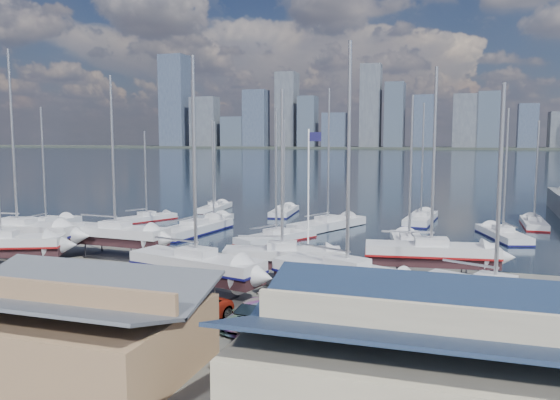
% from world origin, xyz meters
% --- Properties ---
extents(ground, '(1400.00, 1400.00, 0.00)m').
position_xyz_m(ground, '(0.00, -10.00, 0.00)').
color(ground, '#605E59').
rests_on(ground, ground).
extents(water, '(1400.00, 600.00, 0.40)m').
position_xyz_m(water, '(0.00, 300.00, -0.15)').
color(water, '#172A35').
rests_on(water, ground).
extents(far_shore, '(1400.00, 80.00, 2.20)m').
position_xyz_m(far_shore, '(0.00, 560.00, 1.10)').
color(far_shore, '#2D332D').
rests_on(far_shore, ground).
extents(skyline, '(639.14, 43.80, 107.69)m').
position_xyz_m(skyline, '(-7.83, 553.76, 39.09)').
color(skyline, '#475166').
rests_on(skyline, far_shore).
extents(shed_grey, '(12.60, 8.40, 4.17)m').
position_xyz_m(shed_grey, '(0.00, -26.00, 2.15)').
color(shed_grey, '#8C6B4C').
rests_on(shed_grey, ground).
extents(shed_blue, '(13.65, 9.45, 4.71)m').
position_xyz_m(shed_blue, '(16.00, -26.00, 2.42)').
color(shed_blue, '#BFB293').
rests_on(shed_blue, ground).
extents(sailboat_cradle_0, '(11.77, 4.56, 18.35)m').
position_xyz_m(sailboat_cradle_0, '(-20.40, -7.07, 2.19)').
color(sailboat_cradle_0, '#2D2D33').
rests_on(sailboat_cradle_0, ground).
extents(sailboat_cradle_1, '(10.01, 6.24, 15.71)m').
position_xyz_m(sailboat_cradle_1, '(-17.87, -11.54, 2.06)').
color(sailboat_cradle_1, '#2D2D33').
rests_on(sailboat_cradle_1, ground).
extents(sailboat_cradle_2, '(9.99, 3.34, 16.06)m').
position_xyz_m(sailboat_cradle_2, '(-11.87, -4.62, 2.08)').
color(sailboat_cradle_2, '#2D2D33').
rests_on(sailboat_cradle_2, ground).
extents(sailboat_cradle_3, '(10.25, 5.06, 15.96)m').
position_xyz_m(sailboat_cradle_3, '(0.45, -13.32, 2.07)').
color(sailboat_cradle_3, '#2D2D33').
rests_on(sailboat_cradle_3, ground).
extents(sailboat_cradle_4, '(8.87, 4.56, 14.10)m').
position_xyz_m(sailboat_cradle_4, '(4.97, -8.39, 1.98)').
color(sailboat_cradle_4, '#2D2D33').
rests_on(sailboat_cradle_4, ground).
extents(sailboat_cradle_5, '(10.37, 6.76, 16.31)m').
position_xyz_m(sailboat_cradle_5, '(10.75, -13.45, 2.09)').
color(sailboat_cradle_5, '#2D2D33').
rests_on(sailboat_cradle_5, ground).
extents(sailboat_cradle_6, '(10.01, 4.06, 15.73)m').
position_xyz_m(sailboat_cradle_6, '(15.36, -4.39, 2.06)').
color(sailboat_cradle_6, '#2D2D33').
rests_on(sailboat_cradle_6, ground).
extents(sailboat_cradle_7, '(8.43, 5.34, 13.57)m').
position_xyz_m(sailboat_cradle_7, '(19.22, -13.88, 1.95)').
color(sailboat_cradle_7, '#2D2D33').
rests_on(sailboat_cradle_7, ground).
extents(sailboat_moored_0, '(3.12, 10.05, 14.89)m').
position_xyz_m(sailboat_moored_0, '(-28.98, 6.34, 0.31)').
color(sailboat_moored_0, black).
rests_on(sailboat_moored_0, water).
extents(sailboat_moored_1, '(5.52, 8.29, 12.11)m').
position_xyz_m(sailboat_moored_1, '(-20.80, 15.13, 0.31)').
color(sailboat_moored_1, black).
rests_on(sailboat_moored_1, water).
extents(sailboat_moored_2, '(3.52, 9.31, 13.71)m').
position_xyz_m(sailboat_moored_2, '(-16.72, 27.39, 0.32)').
color(sailboat_moored_2, black).
rests_on(sailboat_moored_2, water).
extents(sailboat_moored_3, '(4.66, 12.15, 17.71)m').
position_xyz_m(sailboat_moored_3, '(-10.66, 8.49, 0.31)').
color(sailboat_moored_3, black).
rests_on(sailboat_moored_3, water).
extents(sailboat_moored_4, '(3.32, 9.09, 13.44)m').
position_xyz_m(sailboat_moored_4, '(-11.40, 15.23, 0.32)').
color(sailboat_moored_4, black).
rests_on(sailboat_moored_4, water).
extents(sailboat_moored_5, '(3.42, 9.45, 13.83)m').
position_xyz_m(sailboat_moored_5, '(-5.74, 26.45, 0.31)').
color(sailboat_moored_5, black).
rests_on(sailboat_moored_5, water).
extents(sailboat_moored_6, '(6.84, 9.67, 14.25)m').
position_xyz_m(sailboat_moored_6, '(-0.45, 6.72, 0.31)').
color(sailboat_moored_6, black).
rests_on(sailboat_moored_6, water).
extents(sailboat_moored_7, '(7.57, 11.65, 17.14)m').
position_xyz_m(sailboat_moored_7, '(2.82, 16.35, 0.32)').
color(sailboat_moored_7, black).
rests_on(sailboat_moored_7, water).
extents(sailboat_moored_8, '(3.91, 10.75, 15.74)m').
position_xyz_m(sailboat_moored_8, '(12.98, 24.62, 0.31)').
color(sailboat_moored_8, black).
rests_on(sailboat_moored_8, water).
extents(sailboat_moored_9, '(4.63, 10.52, 15.37)m').
position_xyz_m(sailboat_moored_9, '(12.86, 7.36, 0.32)').
color(sailboat_moored_9, black).
rests_on(sailboat_moored_9, water).
extents(sailboat_moored_10, '(5.37, 9.99, 14.38)m').
position_xyz_m(sailboat_moored_10, '(21.96, 15.71, 0.31)').
color(sailboat_moored_10, black).
rests_on(sailboat_moored_10, water).
extents(sailboat_moored_11, '(2.63, 8.94, 13.31)m').
position_xyz_m(sailboat_moored_11, '(26.19, 25.44, 0.31)').
color(sailboat_moored_11, black).
rests_on(sailboat_moored_11, water).
extents(car_b, '(4.38, 2.30, 1.37)m').
position_xyz_m(car_b, '(-1.43, -18.91, 0.69)').
color(car_b, gray).
rests_on(car_b, ground).
extents(car_c, '(4.01, 5.72, 1.45)m').
position_xyz_m(car_c, '(2.75, -18.68, 0.72)').
color(car_c, gray).
rests_on(car_c, ground).
extents(car_d, '(2.58, 5.00, 1.39)m').
position_xyz_m(car_d, '(6.18, -17.90, 0.69)').
color(car_d, gray).
rests_on(car_d, ground).
extents(flagpole, '(1.00, 0.12, 11.29)m').
position_xyz_m(flagpole, '(6.65, -7.02, 6.46)').
color(flagpole, white).
rests_on(flagpole, ground).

